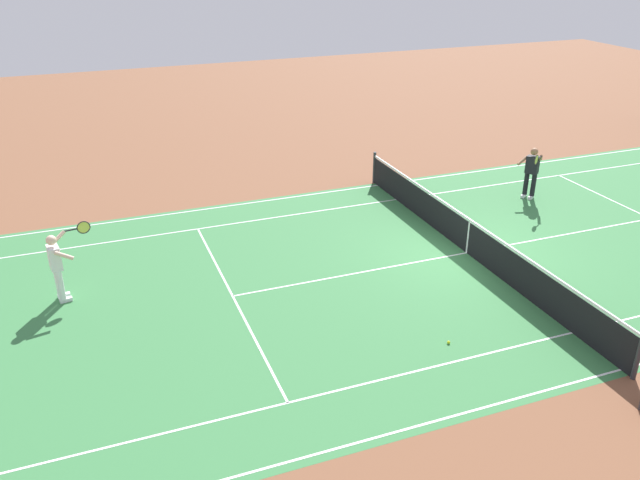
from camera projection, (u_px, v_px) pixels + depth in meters
The scene contains 7 objects.
ground_plane at pixel (467, 253), 17.35m from camera, with size 60.00×60.00×0.00m, color brown.
court_slab at pixel (467, 253), 17.35m from camera, with size 24.20×11.40×0.00m, color #387A42.
court_line_markings at pixel (467, 253), 17.35m from camera, with size 23.85×11.05×0.01m.
tennis_net at pixel (469, 236), 17.14m from camera, with size 0.10×11.70×1.08m.
tennis_player_near at pixel (57, 264), 14.75m from camera, with size 1.02×0.83×1.70m.
tennis_player_far at pixel (532, 170), 20.58m from camera, with size 0.82×1.03×1.70m.
tennis_ball at pixel (449, 342), 13.50m from camera, with size 0.07×0.07×0.07m, color #CCE01E.
Camera 1 is at (9.22, 13.11, 7.72)m, focal length 36.52 mm.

